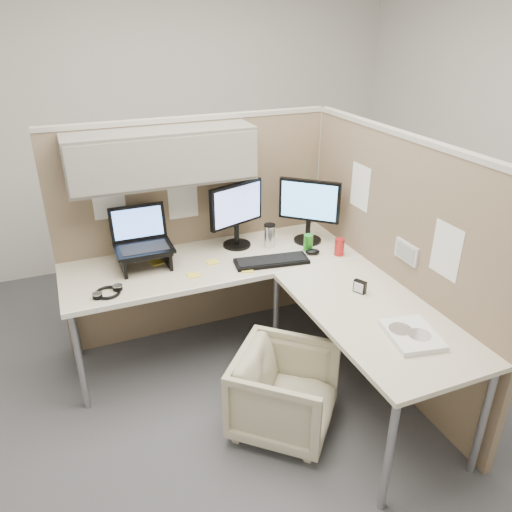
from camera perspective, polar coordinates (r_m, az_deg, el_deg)
name	(u,v)px	position (r m, az deg, el deg)	size (l,w,h in m)	color
ground	(256,389)	(3.42, 0.04, -14.93)	(4.50, 4.50, 0.00)	#414247
partition_back	(182,197)	(3.50, -8.45, 6.63)	(2.00, 0.36, 1.63)	#846F56
partition_right	(390,260)	(3.31, 15.04, -0.43)	(0.07, 2.03, 1.63)	#846F56
desk	(267,286)	(3.16, 1.27, -3.49)	(2.00, 1.98, 0.73)	beige
office_chair	(285,389)	(3.00, 3.32, -14.88)	(0.55, 0.51, 0.56)	beige
monitor_left	(236,210)	(3.50, -2.25, 5.28)	(0.43, 0.20, 0.47)	black
monitor_right	(309,206)	(3.60, 6.08, 5.71)	(0.35, 0.32, 0.47)	black
laptop_station	(143,245)	(3.34, -12.79, 1.18)	(0.37, 0.31, 0.38)	black
keyboard	(272,261)	(3.35, 1.78, -0.60)	(0.50, 0.17, 0.02)	black
mouse	(313,252)	(3.50, 6.48, 0.49)	(0.10, 0.07, 0.04)	black
travel_mug	(270,235)	(3.56, 1.56, 2.36)	(0.08, 0.08, 0.17)	silver
soda_can_green	(339,247)	(3.49, 9.50, 1.04)	(0.07, 0.07, 0.12)	#B21E1E
soda_can_silver	(308,243)	(3.53, 5.99, 1.52)	(0.07, 0.07, 0.12)	#268C1E
sticky_note_b	(247,270)	(3.26, -0.99, -1.57)	(0.08, 0.08, 0.01)	#FFE743
sticky_note_a	(193,275)	(3.22, -7.16, -2.18)	(0.08, 0.08, 0.01)	#FFE743
sticky_note_d	(212,262)	(3.37, -5.01, -0.70)	(0.08, 0.08, 0.01)	#FFE743
sticky_note_c	(157,262)	(3.42, -11.28, -0.73)	(0.08, 0.08, 0.01)	#FFE743
headphones	(108,292)	(3.11, -16.58, -3.99)	(0.20, 0.20, 0.03)	black
paper_stack	(412,335)	(2.73, 17.40, -8.59)	(0.29, 0.35, 0.03)	white
desk_clock	(360,287)	(3.06, 11.78, -3.45)	(0.06, 0.08, 0.08)	black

